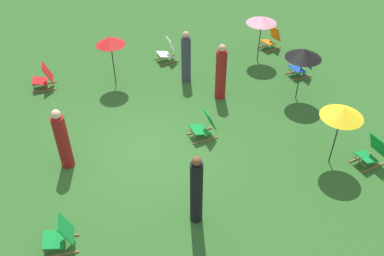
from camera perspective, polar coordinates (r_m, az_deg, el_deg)
ground_plane at (r=11.34m, az=-5.80°, el=-3.11°), size 40.00×40.00×0.00m
deckchair_0 at (r=11.53m, az=1.70°, el=0.35°), size 0.54×0.80×0.83m
deckchair_1 at (r=15.06m, az=-3.28°, el=10.40°), size 0.57×0.81×0.83m
deckchair_2 at (r=14.64m, az=14.63°, el=8.22°), size 0.54×0.80×0.83m
deckchair_3 at (r=11.63m, az=23.18°, el=-3.02°), size 0.59×0.83×0.83m
deckchair_5 at (r=9.38m, az=-17.45°, el=-13.72°), size 0.54×0.80×0.83m
deckchair_6 at (r=14.34m, az=-19.45°, el=6.47°), size 0.53×0.79×0.83m
deckchair_8 at (r=16.14m, az=10.71°, el=11.83°), size 0.68×0.87×0.83m
umbrella_0 at (r=10.54m, az=19.76°, el=2.03°), size 1.03×1.03×1.76m
umbrella_1 at (r=14.70m, az=9.44°, el=14.25°), size 1.03×1.03×1.65m
umbrella_2 at (r=13.29m, az=-11.03°, el=11.55°), size 0.90×0.90×1.73m
umbrella_3 at (r=12.82m, az=14.94°, el=9.74°), size 1.07×1.07×1.72m
person_0 at (r=10.82m, az=-17.16°, el=-1.61°), size 0.46×0.46×1.75m
person_1 at (r=13.65m, az=-0.81°, el=9.45°), size 0.38×0.38×1.76m
person_2 at (r=9.03m, az=0.60°, el=-8.55°), size 0.30×0.30×1.88m
person_3 at (r=12.84m, az=3.95°, el=7.42°), size 0.34×0.34×1.83m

